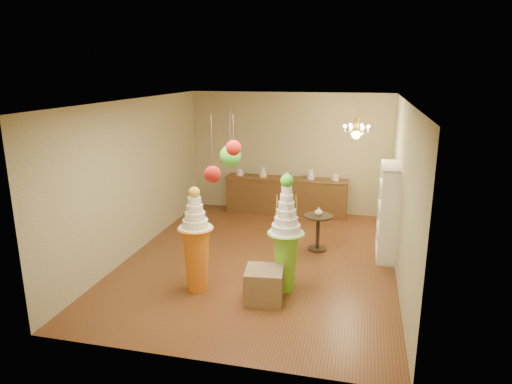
% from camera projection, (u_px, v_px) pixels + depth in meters
% --- Properties ---
extents(floor, '(6.50, 6.50, 0.00)m').
position_uv_depth(floor, '(260.00, 259.00, 8.77)').
color(floor, brown).
rests_on(floor, ground).
extents(ceiling, '(6.50, 6.50, 0.00)m').
position_uv_depth(ceiling, '(261.00, 101.00, 7.99)').
color(ceiling, silver).
rests_on(ceiling, ground).
extents(wall_back, '(5.00, 0.04, 3.00)m').
position_uv_depth(wall_back, '(289.00, 153.00, 11.43)').
color(wall_back, tan).
rests_on(wall_back, ground).
extents(wall_front, '(5.00, 0.04, 3.00)m').
position_uv_depth(wall_front, '(199.00, 249.00, 5.32)').
color(wall_front, tan).
rests_on(wall_front, ground).
extents(wall_left, '(0.04, 6.50, 3.00)m').
position_uv_depth(wall_left, '(136.00, 177.00, 8.93)').
color(wall_left, tan).
rests_on(wall_left, ground).
extents(wall_right, '(0.04, 6.50, 3.00)m').
position_uv_depth(wall_right, '(402.00, 192.00, 7.83)').
color(wall_right, tan).
rests_on(wall_right, ground).
extents(pedestal_green, '(0.73, 0.73, 1.96)m').
position_uv_depth(pedestal_green, '(286.00, 246.00, 7.36)').
color(pedestal_green, '#75C72B').
rests_on(pedestal_green, floor).
extents(pedestal_orange, '(0.70, 0.70, 1.77)m').
position_uv_depth(pedestal_orange, '(196.00, 250.00, 7.37)').
color(pedestal_orange, orange).
rests_on(pedestal_orange, floor).
extents(burlap_riser, '(0.64, 0.64, 0.53)m').
position_uv_depth(burlap_riser, '(264.00, 285.00, 7.15)').
color(burlap_riser, olive).
rests_on(burlap_riser, floor).
extents(sideboard, '(3.04, 0.54, 1.16)m').
position_uv_depth(sideboard, '(286.00, 195.00, 11.44)').
color(sideboard, '#52351A').
rests_on(sideboard, floor).
extents(shelving_unit, '(0.33, 1.20, 1.80)m').
position_uv_depth(shelving_unit, '(388.00, 211.00, 8.77)').
color(shelving_unit, '#EBE6CB').
rests_on(shelving_unit, floor).
extents(round_table, '(0.69, 0.69, 0.73)m').
position_uv_depth(round_table, '(318.00, 228.00, 9.12)').
color(round_table, black).
rests_on(round_table, floor).
extents(vase, '(0.21, 0.21, 0.16)m').
position_uv_depth(vase, '(319.00, 211.00, 9.03)').
color(vase, '#EBE6CB').
rests_on(vase, round_table).
extents(pom_red_left, '(0.23, 0.23, 0.97)m').
position_uv_depth(pom_red_left, '(213.00, 174.00, 6.25)').
color(pom_red_left, '#473B33').
rests_on(pom_red_left, ceiling).
extents(pom_green_mid, '(0.33, 0.33, 0.91)m').
position_uv_depth(pom_green_mid, '(230.00, 156.00, 7.01)').
color(pom_green_mid, '#473B33').
rests_on(pom_green_mid, ceiling).
extents(pom_red_right, '(0.22, 0.22, 0.62)m').
position_uv_depth(pom_red_right, '(233.00, 148.00, 6.29)').
color(pom_red_right, '#473B33').
rests_on(pom_red_right, ceiling).
extents(chandelier, '(0.58, 0.58, 0.85)m').
position_uv_depth(chandelier, '(356.00, 132.00, 9.24)').
color(chandelier, '#E5BE51').
rests_on(chandelier, ceiling).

